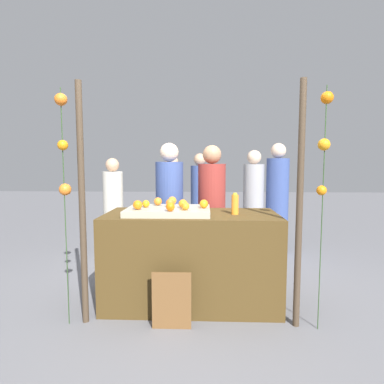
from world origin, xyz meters
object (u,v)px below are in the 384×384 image
object	(u,v)px
orange_0	(172,201)
juice_bottle	(235,204)
orange_1	(158,201)
vendor_left	(170,216)
stall_counter	(191,258)
chalkboard_sign	(172,301)
vendor_right	(212,218)

from	to	relation	value
orange_0	juice_bottle	distance (m)	0.68
orange_1	vendor_left	world-z (taller)	vendor_left
stall_counter	orange_0	distance (m)	0.63
chalkboard_sign	vendor_left	distance (m)	1.32
orange_1	juice_bottle	distance (m)	0.80
chalkboard_sign	vendor_right	xyz separation A→B (m)	(0.37, 1.17, 0.52)
vendor_right	chalkboard_sign	bearing A→B (deg)	-107.49
chalkboard_sign	orange_0	bearing A→B (deg)	94.83
orange_1	chalkboard_sign	xyz separation A→B (m)	(0.21, -0.66, -0.78)
orange_0	vendor_left	xyz separation A→B (m)	(-0.08, 0.50, -0.25)
vendor_left	orange_1	bearing A→B (deg)	-96.40
orange_1	vendor_left	bearing A→B (deg)	83.60
stall_counter	vendor_left	size ratio (longest dim) A/B	1.03
vendor_left	vendor_right	size ratio (longest dim) A/B	1.02
juice_bottle	vendor_right	world-z (taller)	vendor_right
orange_0	vendor_left	size ratio (longest dim) A/B	0.05
stall_counter	vendor_right	world-z (taller)	vendor_right
stall_counter	chalkboard_sign	bearing A→B (deg)	-106.15
juice_bottle	vendor_left	distance (m)	1.06
vendor_right	orange_1	bearing A→B (deg)	-138.26
stall_counter	juice_bottle	world-z (taller)	juice_bottle
orange_0	chalkboard_sign	bearing A→B (deg)	-85.17
chalkboard_sign	orange_1	bearing A→B (deg)	107.38
stall_counter	juice_bottle	bearing A→B (deg)	-5.48
orange_0	orange_1	world-z (taller)	orange_0
orange_1	vendor_left	size ratio (longest dim) A/B	0.05
juice_bottle	chalkboard_sign	world-z (taller)	juice_bottle
chalkboard_sign	stall_counter	bearing A→B (deg)	73.85
orange_0	vendor_right	distance (m)	0.68
juice_bottle	stall_counter	bearing A→B (deg)	174.52
orange_1	juice_bottle	xyz separation A→B (m)	(0.78, -0.18, -0.00)
vendor_right	vendor_left	bearing A→B (deg)	175.57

